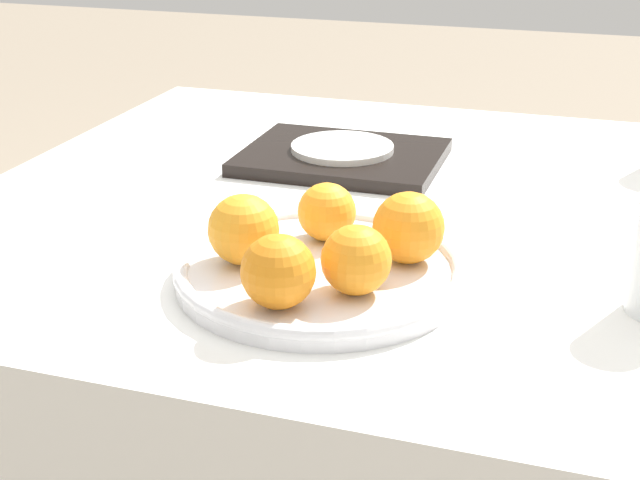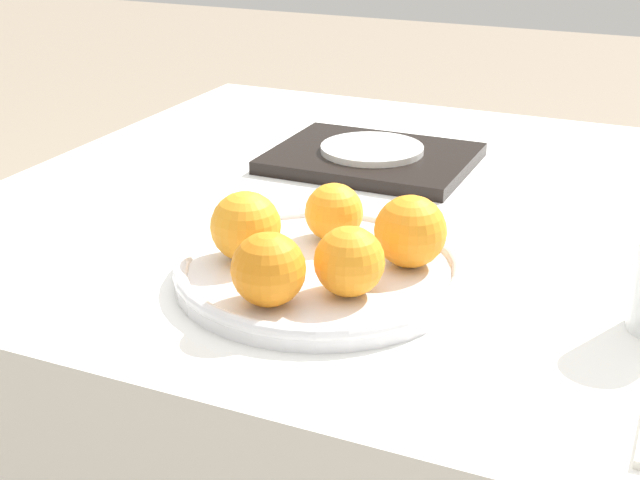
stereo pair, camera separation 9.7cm
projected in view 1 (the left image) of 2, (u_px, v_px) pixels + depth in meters
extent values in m
cube|color=white|center=(407.00, 443.00, 1.36)|extent=(1.24, 1.05, 0.78)
cylinder|color=silver|center=(320.00, 274.00, 0.99)|extent=(0.32, 0.32, 0.02)
torus|color=silver|center=(320.00, 266.00, 0.98)|extent=(0.32, 0.32, 0.02)
sphere|color=orange|center=(357.00, 260.00, 0.91)|extent=(0.07, 0.07, 0.07)
sphere|color=orange|center=(278.00, 272.00, 0.88)|extent=(0.08, 0.08, 0.08)
sphere|color=orange|center=(327.00, 212.00, 1.04)|extent=(0.07, 0.07, 0.07)
sphere|color=orange|center=(408.00, 228.00, 0.98)|extent=(0.08, 0.08, 0.08)
sphere|color=orange|center=(244.00, 229.00, 0.98)|extent=(0.08, 0.08, 0.08)
cube|color=black|center=(342.00, 157.00, 1.37)|extent=(0.30, 0.24, 0.02)
cylinder|color=silver|center=(342.00, 148.00, 1.37)|extent=(0.16, 0.16, 0.01)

